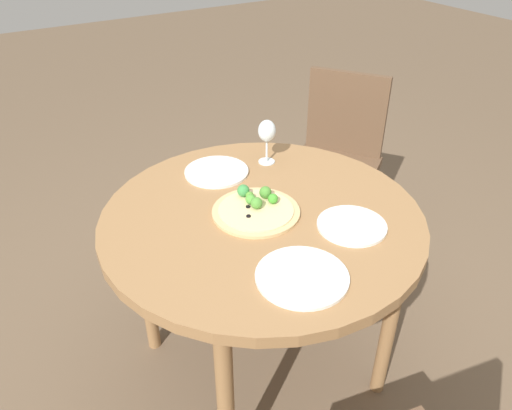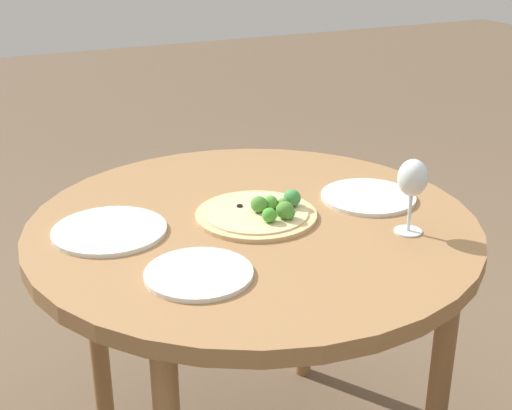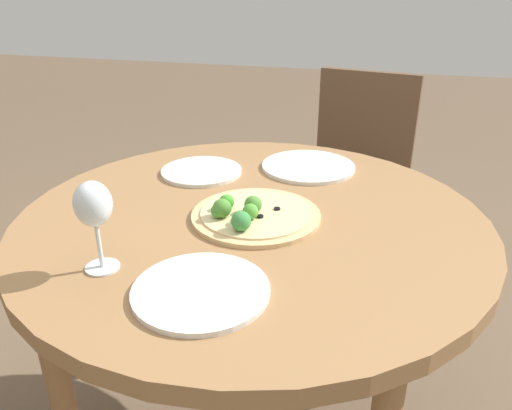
% 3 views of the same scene
% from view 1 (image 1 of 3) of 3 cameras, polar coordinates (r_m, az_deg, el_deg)
% --- Properties ---
extents(ground_plane, '(12.00, 12.00, 0.00)m').
position_cam_1_polar(ground_plane, '(2.07, 0.55, -17.79)').
color(ground_plane, brown).
extents(dining_table, '(1.03, 1.03, 0.72)m').
position_cam_1_polar(dining_table, '(1.62, 0.68, -3.13)').
color(dining_table, olive).
rests_on(dining_table, ground_plane).
extents(chair_2, '(0.56, 0.56, 0.87)m').
position_cam_1_polar(chair_2, '(2.45, 9.14, 5.34)').
color(chair_2, brown).
rests_on(chair_2, ground_plane).
extents(pizza, '(0.28, 0.28, 0.05)m').
position_cam_1_polar(pizza, '(1.59, 0.03, -0.28)').
color(pizza, tan).
rests_on(pizza, dining_table).
extents(wine_glass, '(0.07, 0.07, 0.17)m').
position_cam_1_polar(wine_glass, '(1.82, 1.26, 8.29)').
color(wine_glass, silver).
rests_on(wine_glass, dining_table).
extents(plate_near, '(0.23, 0.23, 0.01)m').
position_cam_1_polar(plate_near, '(1.81, -4.47, 3.84)').
color(plate_near, silver).
rests_on(plate_near, dining_table).
extents(plate_far, '(0.21, 0.21, 0.01)m').
position_cam_1_polar(plate_far, '(1.55, 10.89, -2.31)').
color(plate_far, silver).
rests_on(plate_far, dining_table).
extents(plate_side, '(0.25, 0.25, 0.01)m').
position_cam_1_polar(plate_side, '(1.34, 5.28, -8.13)').
color(plate_side, silver).
rests_on(plate_side, dining_table).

